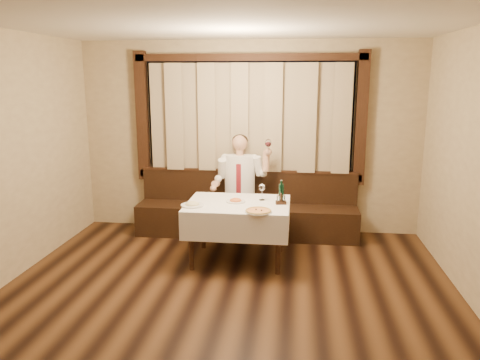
# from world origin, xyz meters

# --- Properties ---
(room) EXTENTS (5.01, 6.01, 2.81)m
(room) POSITION_xyz_m (-0.00, 0.97, 1.50)
(room) COLOR black
(room) RESTS_ON ground
(banquette) EXTENTS (3.20, 0.61, 0.94)m
(banquette) POSITION_xyz_m (0.00, 2.72, 0.31)
(banquette) COLOR black
(banquette) RESTS_ON ground
(dining_table) EXTENTS (1.27, 0.97, 0.76)m
(dining_table) POSITION_xyz_m (0.00, 1.70, 0.65)
(dining_table) COLOR black
(dining_table) RESTS_ON ground
(pizza) EXTENTS (0.31, 0.31, 0.03)m
(pizza) POSITION_xyz_m (0.29, 1.32, 0.77)
(pizza) COLOR white
(pizza) RESTS_ON dining_table
(pasta_red) EXTENTS (0.24, 0.24, 0.08)m
(pasta_red) POSITION_xyz_m (-0.03, 1.73, 0.79)
(pasta_red) COLOR white
(pasta_red) RESTS_ON dining_table
(pasta_cream) EXTENTS (0.28, 0.28, 0.09)m
(pasta_cream) POSITION_xyz_m (-0.53, 1.49, 0.79)
(pasta_cream) COLOR white
(pasta_cream) RESTS_ON dining_table
(green_bottle) EXTENTS (0.06, 0.06, 0.29)m
(green_bottle) POSITION_xyz_m (0.53, 1.77, 0.88)
(green_bottle) COLOR #0D4027
(green_bottle) RESTS_ON dining_table
(table_wine_glass) EXTENTS (0.08, 0.08, 0.21)m
(table_wine_glass) POSITION_xyz_m (0.28, 1.86, 0.91)
(table_wine_glass) COLOR white
(table_wine_glass) RESTS_ON dining_table
(cruet_caddy) EXTENTS (0.14, 0.09, 0.14)m
(cruet_caddy) POSITION_xyz_m (0.53, 1.69, 0.80)
(cruet_caddy) COLOR black
(cruet_caddy) RESTS_ON dining_table
(seated_man) EXTENTS (0.83, 0.62, 1.48)m
(seated_man) POSITION_xyz_m (-0.10, 2.63, 0.85)
(seated_man) COLOR black
(seated_man) RESTS_ON ground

